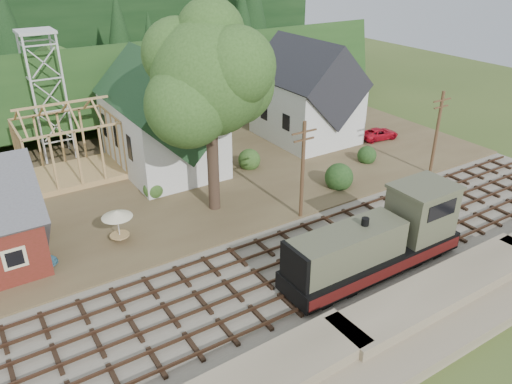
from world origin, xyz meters
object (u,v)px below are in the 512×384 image
locomotive (380,241)px  car_red (379,134)px  patio_set (117,215)px  car_blue (34,257)px

locomotive → car_red: bearing=44.8°
locomotive → car_red: size_ratio=3.00×
car_red → patio_set: (-30.52, -4.98, 1.46)m
locomotive → patio_set: size_ratio=5.35×
locomotive → car_red: (17.35, 17.24, -1.36)m
car_red → locomotive: bearing=142.2°
patio_set → car_red: bearing=9.3°
car_blue → patio_set: patio_set is taller
car_blue → car_red: size_ratio=0.74×
locomotive → car_blue: (-18.89, 12.51, -1.41)m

